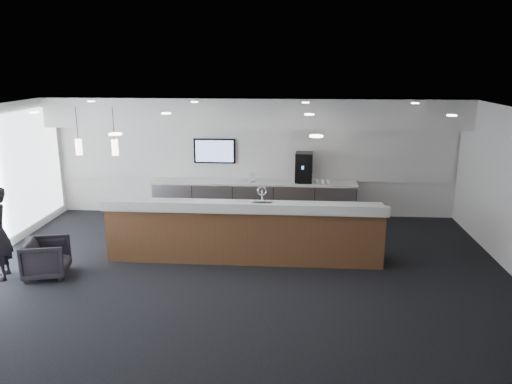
{
  "coord_description": "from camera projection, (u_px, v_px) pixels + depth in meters",
  "views": [
    {
      "loc": [
        0.91,
        -8.33,
        3.81
      ],
      "look_at": [
        0.22,
        1.3,
        1.29
      ],
      "focal_mm": 35.0,
      "sensor_mm": 36.0,
      "label": 1
    }
  ],
  "objects": [
    {
      "name": "back_credenza",
      "position": [
        254.0,
        200.0,
        12.45
      ],
      "size": [
        5.06,
        0.66,
        0.95
      ],
      "color": "#9DA0A6",
      "rests_on": "ground"
    },
    {
      "name": "pendant_left",
      "position": [
        116.0,
        147.0,
        9.43
      ],
      "size": [
        0.12,
        0.12,
        0.3
      ],
      "primitive_type": "cylinder",
      "color": "#FFF2C6",
      "rests_on": "ceiling"
    },
    {
      "name": "info_sign_left",
      "position": [
        252.0,
        177.0,
        12.24
      ],
      "size": [
        0.17,
        0.07,
        0.23
      ],
      "primitive_type": "cube",
      "rotation": [
        0.0,
        0.0,
        0.28
      ],
      "color": "white",
      "rests_on": "back_credenza"
    },
    {
      "name": "wall_tv",
      "position": [
        215.0,
        151.0,
        12.48
      ],
      "size": [
        1.05,
        0.08,
        0.62
      ],
      "color": "black",
      "rests_on": "back_wall"
    },
    {
      "name": "cup_2",
      "position": [
        317.0,
        181.0,
        12.12
      ],
      "size": [
        0.14,
        0.14,
        0.11
      ],
      "primitive_type": "imported",
      "rotation": [
        0.0,
        0.0,
        1.29
      ],
      "color": "white",
      "rests_on": "back_credenza"
    },
    {
      "name": "coffee_machine",
      "position": [
        304.0,
        167.0,
        12.2
      ],
      "size": [
        0.44,
        0.56,
        0.73
      ],
      "rotation": [
        0.0,
        0.0,
        -0.06
      ],
      "color": "black",
      "rests_on": "back_credenza"
    },
    {
      "name": "pendant_right",
      "position": [
        80.0,
        147.0,
        9.48
      ],
      "size": [
        0.12,
        0.12,
        0.3
      ],
      "primitive_type": "cylinder",
      "color": "#FFF2C6",
      "rests_on": "ceiling"
    },
    {
      "name": "cup_1",
      "position": [
        323.0,
        181.0,
        12.11
      ],
      "size": [
        0.16,
        0.16,
        0.11
      ],
      "primitive_type": "imported",
      "rotation": [
        0.0,
        0.0,
        0.65
      ],
      "color": "white",
      "rests_on": "back_credenza"
    },
    {
      "name": "cup_0",
      "position": [
        329.0,
        181.0,
        12.1
      ],
      "size": [
        0.11,
        0.11,
        0.11
      ],
      "primitive_type": "imported",
      "color": "white",
      "rests_on": "back_credenza"
    },
    {
      "name": "cup_5",
      "position": [
        300.0,
        181.0,
        12.15
      ],
      "size": [
        0.12,
        0.12,
        0.11
      ],
      "primitive_type": "imported",
      "rotation": [
        0.0,
        0.0,
        3.23
      ],
      "color": "white",
      "rests_on": "back_credenza"
    },
    {
      "name": "armchair",
      "position": [
        46.0,
        258.0,
        9.08
      ],
      "size": [
        0.92,
        0.91,
        0.7
      ],
      "primitive_type": "imported",
      "rotation": [
        0.0,
        0.0,
        1.81
      ],
      "color": "black",
      "rests_on": "ground"
    },
    {
      "name": "cup_3",
      "position": [
        311.0,
        181.0,
        12.13
      ],
      "size": [
        0.14,
        0.14,
        0.11
      ],
      "primitive_type": "imported",
      "rotation": [
        0.0,
        0.0,
        1.94
      ],
      "color": "white",
      "rests_on": "back_credenza"
    },
    {
      "name": "info_sign_right",
      "position": [
        309.0,
        178.0,
        12.14
      ],
      "size": [
        0.18,
        0.08,
        0.25
      ],
      "primitive_type": "cube",
      "rotation": [
        0.0,
        0.0,
        -0.33
      ],
      "color": "white",
      "rests_on": "back_credenza"
    },
    {
      "name": "alcove_panel",
      "position": [
        255.0,
        153.0,
        12.49
      ],
      "size": [
        9.8,
        0.06,
        1.4
      ],
      "primitive_type": "cube",
      "color": "silver",
      "rests_on": "back_wall"
    },
    {
      "name": "soffit_bulkhead",
      "position": [
        253.0,
        112.0,
        11.82
      ],
      "size": [
        10.0,
        0.9,
        0.7
      ],
      "primitive_type": "cube",
      "color": "silver",
      "rests_on": "back_wall"
    },
    {
      "name": "cup_4",
      "position": [
        306.0,
        181.0,
        12.14
      ],
      "size": [
        0.15,
        0.15,
        0.11
      ],
      "primitive_type": "imported",
      "rotation": [
        0.0,
        0.0,
        2.58
      ],
      "color": "white",
      "rests_on": "back_credenza"
    },
    {
      "name": "ceiling",
      "position": [
        237.0,
        112.0,
        8.3
      ],
      "size": [
        10.0,
        8.0,
        0.02
      ],
      "primitive_type": "cube",
      "color": "black",
      "rests_on": "back_wall"
    },
    {
      "name": "service_counter",
      "position": [
        244.0,
        231.0,
        9.82
      ],
      "size": [
        5.43,
        0.91,
        1.49
      ],
      "rotation": [
        0.0,
        0.0,
        -0.0
      ],
      "color": "brown",
      "rests_on": "ground"
    },
    {
      "name": "back_wall",
      "position": [
        255.0,
        157.0,
        12.54
      ],
      "size": [
        10.0,
        0.02,
        3.0
      ],
      "primitive_type": "cube",
      "color": "silver",
      "rests_on": "ground"
    },
    {
      "name": "ground",
      "position": [
        239.0,
        278.0,
        9.06
      ],
      "size": [
        10.0,
        10.0,
        0.0
      ],
      "primitive_type": "plane",
      "color": "black",
      "rests_on": "ground"
    },
    {
      "name": "ceiling_can_lights",
      "position": [
        237.0,
        114.0,
        8.31
      ],
      "size": [
        7.0,
        5.0,
        0.02
      ],
      "primitive_type": null,
      "color": "white",
      "rests_on": "ceiling"
    },
    {
      "name": "cup_6",
      "position": [
        294.0,
        181.0,
        12.16
      ],
      "size": [
        0.16,
        0.16,
        0.11
      ],
      "primitive_type": "imported",
      "rotation": [
        0.0,
        0.0,
        3.87
      ],
      "color": "white",
      "rests_on": "back_credenza"
    }
  ]
}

